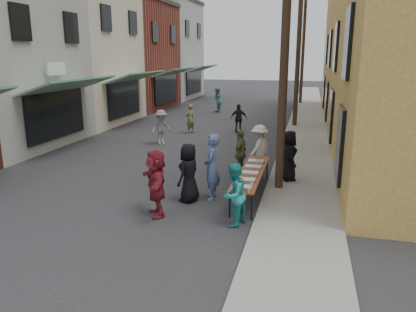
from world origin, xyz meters
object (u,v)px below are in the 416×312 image
Objects in this scene: serving_table at (251,173)px; server at (289,156)px; utility_pole_far at (303,51)px; catering_tray_sausage at (242,187)px; utility_pole_mid at (298,49)px; guest_front_a at (189,173)px; utility_pole_near at (285,44)px; guest_front_c at (234,195)px.

server reaches higher than serving_table.
utility_pole_far is 18.00× the size of catering_tray_sausage.
utility_pole_far is (0.00, 12.00, 0.00)m from utility_pole_mid.
utility_pole_mid is 13.30m from serving_table.
guest_front_a is (-2.48, -25.65, -3.64)m from utility_pole_far.
utility_pole_near is 5.39× the size of server.
utility_pole_mid is 15.53m from guest_front_c.
guest_front_a is at bearing 156.91° from catering_tray_sausage.
utility_pole_mid is at bearing -19.12° from server.
catering_tray_sausage is 3.39m from server.
utility_pole_near reaches higher than serving_table.
guest_front_c reaches higher than serving_table.
serving_table is at bearing -163.68° from guest_front_c.
utility_pole_far reaches higher than serving_table.
utility_pole_near is 3.67m from server.
utility_pole_mid is at bearing 90.00° from utility_pole_near.
catering_tray_sausage is (0.00, -1.65, 0.08)m from serving_table.
catering_tray_sausage is 0.30× the size of server.
server reaches higher than catering_tray_sausage.
utility_pole_near is 5.22× the size of guest_front_a.
guest_front_c is at bearing -99.14° from catering_tray_sausage.
utility_pole_far is at bearing -170.11° from guest_front_a.
catering_tray_sausage is (-0.79, -26.37, -3.71)m from utility_pole_far.
server is at bearing 72.45° from catering_tray_sausage.
serving_table is (-0.79, -24.72, -3.79)m from utility_pole_far.
guest_front_c is (-0.90, -3.06, -3.69)m from utility_pole_near.
guest_front_a reaches higher than catering_tray_sausage.
catering_tray_sausage is at bearing 82.32° from guest_front_a.
utility_pole_near is 4.88m from guest_front_c.
utility_pole_far is 5.57× the size of guest_front_c.
serving_table is at bearing -137.45° from utility_pole_near.
utility_pole_far is at bearing -162.89° from guest_front_c.
catering_tray_sausage is at bearing -170.12° from guest_front_c.
utility_pole_mid and utility_pole_far have the same top height.
utility_pole_far is 25.03m from serving_table.
utility_pole_mid is 5.22× the size of guest_front_a.
guest_front_c is (-0.11, -0.68, 0.02)m from catering_tray_sausage.
utility_pole_near and utility_pole_mid have the same top height.
utility_pole_mid is 14.35m from guest_front_a.
utility_pole_near is 2.25× the size of serving_table.
utility_pole_near is 1.00× the size of utility_pole_mid.
utility_pole_far is 26.65m from catering_tray_sausage.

